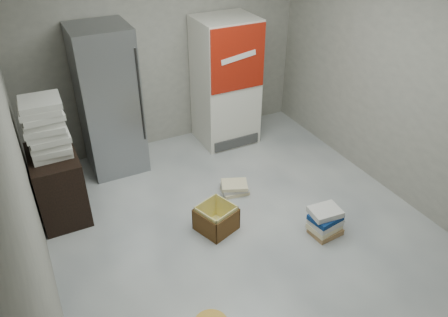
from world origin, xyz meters
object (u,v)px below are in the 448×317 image
object	(u,v)px
coke_cooler	(226,82)
wood_shelf	(59,184)
phonebook_stack_main	(325,222)
steel_fridge	(109,101)
cardboard_box	(216,220)

from	to	relation	value
coke_cooler	wood_shelf	distance (m)	2.63
wood_shelf	phonebook_stack_main	distance (m)	3.00
steel_fridge	phonebook_stack_main	xyz separation A→B (m)	(1.66, -2.39, -0.79)
steel_fridge	cardboard_box	bearing A→B (deg)	-70.46
steel_fridge	phonebook_stack_main	world-z (taller)	steel_fridge
steel_fridge	coke_cooler	xyz separation A→B (m)	(1.65, -0.01, -0.05)
coke_cooler	cardboard_box	xyz separation A→B (m)	(-1.02, -1.78, -0.78)
phonebook_stack_main	coke_cooler	bearing A→B (deg)	87.56
wood_shelf	cardboard_box	size ratio (longest dim) A/B	1.66
coke_cooler	wood_shelf	size ratio (longest dim) A/B	2.25
steel_fridge	phonebook_stack_main	bearing A→B (deg)	-55.20
steel_fridge	wood_shelf	size ratio (longest dim) A/B	2.37
coke_cooler	wood_shelf	xyz separation A→B (m)	(-2.48, -0.72, -0.50)
coke_cooler	phonebook_stack_main	xyz separation A→B (m)	(0.01, -2.38, -0.74)
wood_shelf	phonebook_stack_main	xyz separation A→B (m)	(2.49, -1.66, -0.24)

